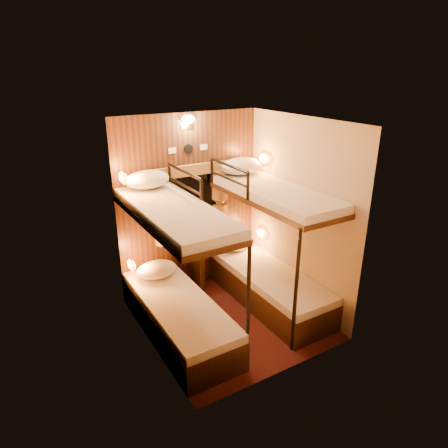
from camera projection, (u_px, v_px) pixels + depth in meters
floor at (229, 319)px, 4.95m from camera, size 2.10×2.10×0.00m
ceiling at (231, 121)px, 4.06m from camera, size 2.10×2.10×0.00m
wall_back at (189, 204)px, 5.34m from camera, size 2.40×0.00×2.40m
wall_front at (290, 267)px, 3.67m from camera, size 2.40×0.00×2.40m
wall_left at (146, 249)px, 4.03m from camera, size 0.00×2.40×2.40m
wall_right at (298, 214)px, 4.98m from camera, size 0.00×2.40×2.40m
back_panel at (190, 204)px, 5.33m from camera, size 2.00×0.03×2.40m
bunk_left at (177, 292)px, 4.49m from camera, size 0.72×1.90×1.82m
bunk_right at (270, 264)px, 5.10m from camera, size 0.72×1.90×1.82m
window at (191, 206)px, 5.32m from camera, size 1.00×0.12×0.79m
curtains at (192, 201)px, 5.26m from camera, size 1.10×0.22×1.00m
back_fixtures at (188, 125)px, 4.92m from camera, size 0.54×0.09×0.48m
reading_lamps at (201, 209)px, 5.05m from camera, size 2.00×0.20×1.25m
table at (197, 262)px, 5.47m from camera, size 0.50×0.34×0.66m
bottle_left at (191, 242)px, 5.30m from camera, size 0.07×0.07×0.23m
bottle_right at (195, 240)px, 5.37m from camera, size 0.06×0.06×0.21m
sachet_a at (199, 245)px, 5.43m from camera, size 0.11×0.09×0.01m
sachet_b at (207, 243)px, 5.49m from camera, size 0.07×0.06×0.01m
pillow_lower_left at (157, 270)px, 4.98m from camera, size 0.51×0.36×0.20m
pillow_lower_right at (237, 244)px, 5.74m from camera, size 0.44×0.31×0.17m
pillow_upper_left at (147, 179)px, 4.65m from camera, size 0.53×0.38×0.21m
pillow_upper_right at (241, 166)px, 5.26m from camera, size 0.56×0.40×0.22m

